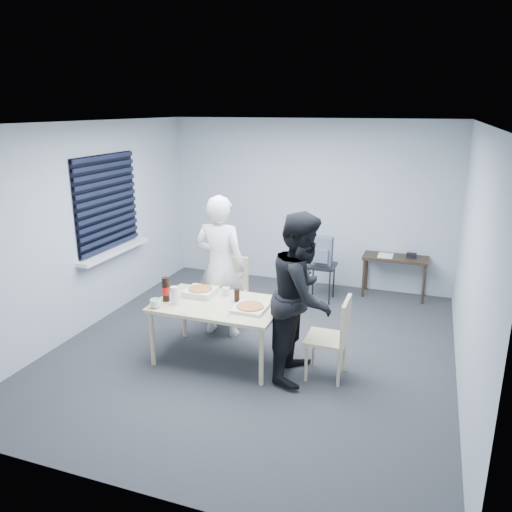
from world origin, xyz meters
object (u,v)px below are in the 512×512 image
at_px(backpack, 322,251).
at_px(person_black, 302,296).
at_px(chair_far, 230,286).
at_px(stool, 321,271).
at_px(dining_table, 218,308).
at_px(mug_b, 226,291).
at_px(person_white, 220,267).
at_px(side_table, 395,262).
at_px(mug_a, 155,303).
at_px(soda_bottle, 166,290).
at_px(chair_right, 335,333).

bearing_deg(backpack, person_black, -92.08).
bearing_deg(person_black, backpack, 6.72).
xyz_separation_m(chair_far, stool, (0.96, 1.20, -0.07)).
bearing_deg(dining_table, mug_b, 92.80).
bearing_deg(person_white, mug_b, 121.76).
height_order(person_white, side_table, person_white).
height_order(person_black, mug_a, person_black).
relative_size(person_white, person_black, 1.00).
height_order(person_black, backpack, person_black).
relative_size(stool, soda_bottle, 2.02).
bearing_deg(person_white, backpack, -121.59).
height_order(dining_table, mug_b, mug_b).
bearing_deg(backpack, side_table, 17.95).
height_order(dining_table, soda_bottle, soda_bottle).
bearing_deg(person_black, mug_a, 102.23).
distance_m(chair_far, person_white, 0.51).
bearing_deg(soda_bottle, side_table, 50.76).
relative_size(dining_table, person_black, 0.78).
distance_m(chair_right, person_white, 1.71).
xyz_separation_m(side_table, stool, (-1.01, -0.49, -0.11)).
bearing_deg(person_white, dining_table, 111.23).
relative_size(person_white, stool, 3.21).
bearing_deg(dining_table, chair_right, 0.96).
height_order(stool, backpack, backpack).
bearing_deg(chair_far, dining_table, -75.20).
bearing_deg(chair_far, mug_b, -71.22).
bearing_deg(stool, dining_table, -107.78).
xyz_separation_m(dining_table, chair_right, (1.30, 0.02, -0.10)).
bearing_deg(backpack, mug_a, -126.00).
xyz_separation_m(person_white, side_table, (1.95, 2.04, -0.34)).
xyz_separation_m(dining_table, person_white, (-0.24, 0.63, 0.27)).
height_order(dining_table, stool, dining_table).
distance_m(dining_table, backpack, 2.27).
xyz_separation_m(person_white, soda_bottle, (-0.33, -0.75, -0.08)).
height_order(chair_right, soda_bottle, soda_bottle).
relative_size(chair_far, side_table, 0.95).
bearing_deg(soda_bottle, backpack, 60.85).
bearing_deg(mug_b, side_table, 54.60).
xyz_separation_m(chair_right, person_white, (-1.55, 0.61, 0.37)).
height_order(mug_a, soda_bottle, soda_bottle).
bearing_deg(backpack, mug_b, -119.21).
xyz_separation_m(person_black, mug_b, (-0.96, 0.26, -0.16)).
height_order(dining_table, chair_right, chair_right).
relative_size(chair_right, mug_a, 7.24).
distance_m(dining_table, person_black, 0.99).
bearing_deg(person_black, stool, 6.68).
xyz_separation_m(backpack, soda_bottle, (-1.27, -2.29, 0.06)).
xyz_separation_m(person_black, mug_a, (-1.54, -0.33, -0.16)).
distance_m(chair_right, person_black, 0.51).
bearing_deg(chair_far, side_table, 40.78).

